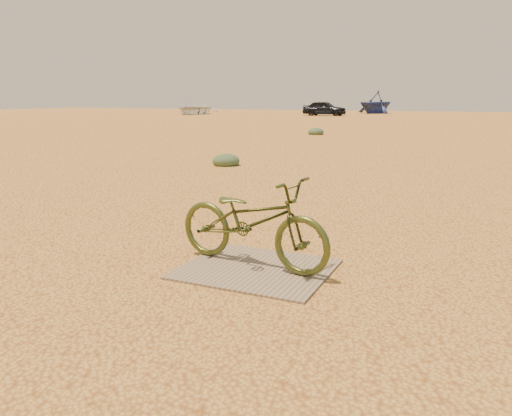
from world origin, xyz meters
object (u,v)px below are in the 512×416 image
at_px(plywood_board, 256,269).
at_px(car, 325,108).
at_px(boat_near_left, 193,108).
at_px(boat_far_left, 376,102).
at_px(bicycle, 252,221).

distance_m(plywood_board, car, 42.30).
distance_m(car, boat_near_left, 13.18).
distance_m(plywood_board, boat_near_left, 46.38).
height_order(plywood_board, car, car).
height_order(car, boat_far_left, boat_far_left).
xyz_separation_m(plywood_board, car, (-11.63, 40.67, 0.66)).
relative_size(plywood_board, boat_near_left, 0.25).
height_order(plywood_board, boat_far_left, boat_far_left).
distance_m(boat_near_left, boat_far_left, 18.82).
distance_m(bicycle, boat_far_left, 49.77).
relative_size(plywood_board, car, 0.36).
height_order(bicycle, boat_near_left, boat_near_left).
distance_m(plywood_board, boat_far_left, 49.86).
xyz_separation_m(plywood_board, boat_far_left, (-8.70, 49.08, 1.15)).
bearing_deg(car, plywood_board, -162.68).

